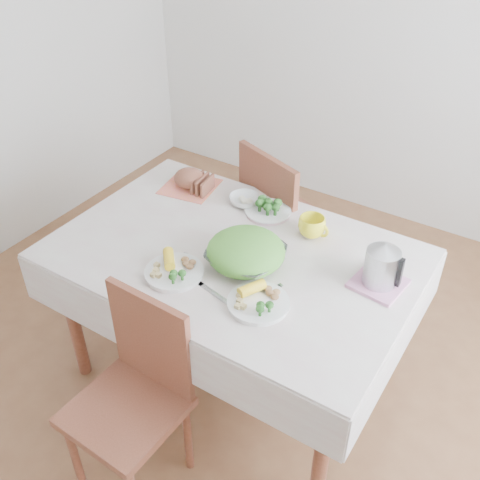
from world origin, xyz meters
The scene contains 19 objects.
floor centered at (0.00, 0.00, 0.00)m, with size 3.60×3.60×0.00m, color brown.
back_wall centered at (0.00, 1.80, 1.35)m, with size 3.60×3.60×0.00m, color silver.
dining_table centered at (0.00, 0.00, 0.38)m, with size 1.40×0.90×0.75m, color brown.
tablecloth centered at (0.00, 0.00, 0.76)m, with size 1.50×1.00×0.01m, color beige.
chair_near centered at (-0.05, -0.68, 0.47)m, with size 0.39×0.39×0.87m, color brown.
chair_far centered at (-0.05, 0.67, 0.47)m, with size 0.43×0.43×0.96m, color brown.
salad_bowl centered at (0.09, -0.04, 0.80)m, with size 0.30×0.30×0.07m, color white.
dinner_plate_left centered at (-0.12, -0.25, 0.77)m, with size 0.24×0.24×0.02m, color white.
dinner_plate_right centered at (0.26, -0.22, 0.77)m, with size 0.24×0.24×0.02m, color white.
broccoli_plate centered at (-0.03, 0.33, 0.77)m, with size 0.21×0.21×0.02m, color beige.
napkin centered at (-0.47, 0.33, 0.76)m, with size 0.25×0.25×0.00m, color #DB6951.
bread_loaf centered at (-0.47, 0.33, 0.82)m, with size 0.15×0.15×0.09m, color brown.
fruit_bowl centered at (-0.16, 0.34, 0.78)m, with size 0.14×0.14×0.04m, color white.
yellow_mug centered at (0.22, 0.28, 0.81)m, with size 0.12×0.12×0.09m, color yellow.
pink_tray centered at (0.59, 0.13, 0.77)m, with size 0.19×0.19×0.02m, color #CB7CA4.
electric_kettle centered at (0.59, 0.13, 0.88)m, with size 0.13×0.13×0.18m, color #B2B5BA.
fork_left centered at (-0.16, -0.21, 0.76)m, with size 0.02×0.16×0.00m, color silver.
fork_right centered at (0.24, -0.16, 0.76)m, with size 0.02×0.16×0.00m, color silver.
knife centered at (0.07, -0.26, 0.76)m, with size 0.02×0.17×0.00m, color silver.
Camera 1 is at (1.03, -1.56, 2.19)m, focal length 42.00 mm.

